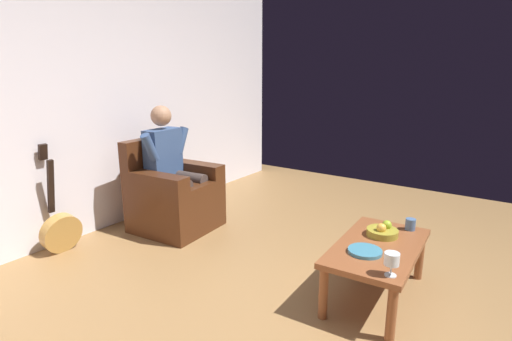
{
  "coord_description": "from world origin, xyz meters",
  "views": [
    {
      "loc": [
        2.2,
        0.78,
        1.59
      ],
      "look_at": [
        -0.59,
        -1.15,
        0.73
      ],
      "focal_mm": 27.84,
      "sensor_mm": 36.0,
      "label": 1
    }
  ],
  "objects_px": {
    "guitar": "(60,229)",
    "decorative_dish": "(365,251)",
    "armchair": "(173,196)",
    "wine_glass_near": "(392,260)",
    "coffee_table": "(377,253)",
    "person_seated": "(173,164)",
    "fruit_bowl": "(383,231)",
    "candle_jar": "(410,224)"
  },
  "relations": [
    {
      "from": "guitar",
      "to": "decorative_dish",
      "type": "height_order",
      "value": "guitar"
    },
    {
      "from": "armchair",
      "to": "wine_glass_near",
      "type": "height_order",
      "value": "armchair"
    },
    {
      "from": "coffee_table",
      "to": "wine_glass_near",
      "type": "xyz_separation_m",
      "value": [
        0.39,
        0.2,
        0.16
      ]
    },
    {
      "from": "person_seated",
      "to": "fruit_bowl",
      "type": "distance_m",
      "value": 2.12
    },
    {
      "from": "wine_glass_near",
      "to": "fruit_bowl",
      "type": "relative_size",
      "value": 0.64
    },
    {
      "from": "fruit_bowl",
      "to": "candle_jar",
      "type": "bearing_deg",
      "value": 148.81
    },
    {
      "from": "guitar",
      "to": "fruit_bowl",
      "type": "xyz_separation_m",
      "value": [
        -1.05,
        2.54,
        0.22
      ]
    },
    {
      "from": "wine_glass_near",
      "to": "coffee_table",
      "type": "bearing_deg",
      "value": -152.83
    },
    {
      "from": "armchair",
      "to": "person_seated",
      "type": "bearing_deg",
      "value": 90.0
    },
    {
      "from": "coffee_table",
      "to": "decorative_dish",
      "type": "xyz_separation_m",
      "value": [
        0.18,
        -0.03,
        0.07
      ]
    },
    {
      "from": "guitar",
      "to": "wine_glass_near",
      "type": "height_order",
      "value": "guitar"
    },
    {
      "from": "decorative_dish",
      "to": "candle_jar",
      "type": "height_order",
      "value": "candle_jar"
    },
    {
      "from": "fruit_bowl",
      "to": "decorative_dish",
      "type": "relative_size",
      "value": 1.01
    },
    {
      "from": "coffee_table",
      "to": "armchair",
      "type": "bearing_deg",
      "value": -92.79
    },
    {
      "from": "guitar",
      "to": "wine_glass_near",
      "type": "relative_size",
      "value": 6.69
    },
    {
      "from": "guitar",
      "to": "fruit_bowl",
      "type": "distance_m",
      "value": 2.76
    },
    {
      "from": "coffee_table",
      "to": "fruit_bowl",
      "type": "xyz_separation_m",
      "value": [
        -0.18,
        -0.03,
        0.09
      ]
    },
    {
      "from": "armchair",
      "to": "candle_jar",
      "type": "height_order",
      "value": "armchair"
    },
    {
      "from": "coffee_table",
      "to": "fruit_bowl",
      "type": "relative_size",
      "value": 4.41
    },
    {
      "from": "armchair",
      "to": "candle_jar",
      "type": "bearing_deg",
      "value": 93.61
    },
    {
      "from": "decorative_dish",
      "to": "candle_jar",
      "type": "bearing_deg",
      "value": 165.87
    },
    {
      "from": "fruit_bowl",
      "to": "decorative_dish",
      "type": "xyz_separation_m",
      "value": [
        0.35,
        -0.01,
        -0.02
      ]
    },
    {
      "from": "guitar",
      "to": "fruit_bowl",
      "type": "bearing_deg",
      "value": 112.36
    },
    {
      "from": "person_seated",
      "to": "wine_glass_near",
      "type": "relative_size",
      "value": 8.59
    },
    {
      "from": "coffee_table",
      "to": "wine_glass_near",
      "type": "relative_size",
      "value": 6.85
    },
    {
      "from": "guitar",
      "to": "person_seated",
      "type": "bearing_deg",
      "value": 155.75
    },
    {
      "from": "wine_glass_near",
      "to": "person_seated",
      "type": "bearing_deg",
      "value": -101.92
    },
    {
      "from": "fruit_bowl",
      "to": "decorative_dish",
      "type": "height_order",
      "value": "fruit_bowl"
    },
    {
      "from": "candle_jar",
      "to": "armchair",
      "type": "bearing_deg",
      "value": -82.35
    },
    {
      "from": "person_seated",
      "to": "candle_jar",
      "type": "height_order",
      "value": "person_seated"
    },
    {
      "from": "armchair",
      "to": "fruit_bowl",
      "type": "relative_size",
      "value": 4.07
    },
    {
      "from": "armchair",
      "to": "person_seated",
      "type": "height_order",
      "value": "person_seated"
    },
    {
      "from": "candle_jar",
      "to": "decorative_dish",
      "type": "bearing_deg",
      "value": -14.13
    },
    {
      "from": "armchair",
      "to": "decorative_dish",
      "type": "distance_m",
      "value": 2.13
    },
    {
      "from": "coffee_table",
      "to": "guitar",
      "type": "relative_size",
      "value": 1.02
    },
    {
      "from": "armchair",
      "to": "coffee_table",
      "type": "bearing_deg",
      "value": 83.17
    },
    {
      "from": "armchair",
      "to": "decorative_dish",
      "type": "xyz_separation_m",
      "value": [
        0.28,
        2.11,
        0.08
      ]
    },
    {
      "from": "armchair",
      "to": "decorative_dish",
      "type": "height_order",
      "value": "armchair"
    },
    {
      "from": "fruit_bowl",
      "to": "candle_jar",
      "type": "distance_m",
      "value": 0.27
    },
    {
      "from": "guitar",
      "to": "wine_glass_near",
      "type": "bearing_deg",
      "value": 99.92
    },
    {
      "from": "fruit_bowl",
      "to": "candle_jar",
      "type": "xyz_separation_m",
      "value": [
        -0.23,
        0.14,
        0.01
      ]
    },
    {
      "from": "armchair",
      "to": "guitar",
      "type": "xyz_separation_m",
      "value": [
        0.97,
        -0.42,
        -0.12
      ]
    }
  ]
}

